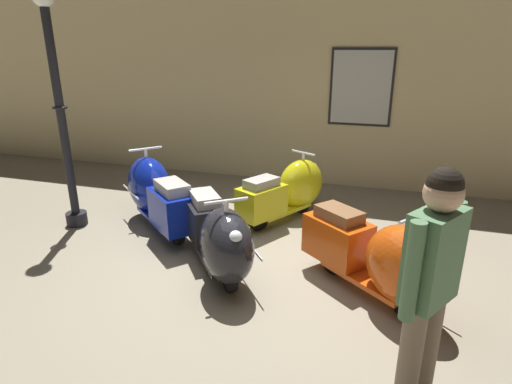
{
  "coord_description": "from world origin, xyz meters",
  "views": [
    {
      "loc": [
        1.52,
        -3.84,
        2.36
      ],
      "look_at": [
        0.07,
        0.79,
        0.68
      ],
      "focal_mm": 29.26,
      "sensor_mm": 36.0,
      "label": 1
    }
  ],
  "objects_px": {
    "visitor_0": "(430,280)",
    "scooter_1": "(219,238)",
    "scooter_2": "(290,190)",
    "scooter_0": "(156,193)",
    "lamppost": "(60,107)",
    "scooter_3": "(383,259)"
  },
  "relations": [
    {
      "from": "scooter_1",
      "to": "visitor_0",
      "type": "height_order",
      "value": "visitor_0"
    },
    {
      "from": "lamppost",
      "to": "visitor_0",
      "type": "xyz_separation_m",
      "value": [
        4.37,
        -1.93,
        -0.64
      ]
    },
    {
      "from": "scooter_2",
      "to": "lamppost",
      "type": "relative_size",
      "value": 0.51
    },
    {
      "from": "lamppost",
      "to": "scooter_2",
      "type": "bearing_deg",
      "value": 22.11
    },
    {
      "from": "scooter_2",
      "to": "scooter_0",
      "type": "bearing_deg",
      "value": 144.21
    },
    {
      "from": "visitor_0",
      "to": "scooter_1",
      "type": "bearing_deg",
      "value": -1.14
    },
    {
      "from": "scooter_0",
      "to": "scooter_1",
      "type": "relative_size",
      "value": 1.04
    },
    {
      "from": "scooter_1",
      "to": "visitor_0",
      "type": "distance_m",
      "value": 2.35
    },
    {
      "from": "scooter_3",
      "to": "visitor_0",
      "type": "bearing_deg",
      "value": -39.76
    },
    {
      "from": "scooter_3",
      "to": "lamppost",
      "type": "distance_m",
      "value": 4.33
    },
    {
      "from": "scooter_1",
      "to": "lamppost",
      "type": "xyz_separation_m",
      "value": [
        -2.44,
        0.69,
        1.19
      ]
    },
    {
      "from": "scooter_0",
      "to": "visitor_0",
      "type": "distance_m",
      "value": 4.0
    },
    {
      "from": "scooter_2",
      "to": "visitor_0",
      "type": "xyz_separation_m",
      "value": [
        1.58,
        -3.06,
        0.57
      ]
    },
    {
      "from": "scooter_0",
      "to": "lamppost",
      "type": "relative_size",
      "value": 0.53
    },
    {
      "from": "scooter_2",
      "to": "scooter_3",
      "type": "xyz_separation_m",
      "value": [
        1.32,
        -1.8,
        0.03
      ]
    },
    {
      "from": "scooter_1",
      "to": "scooter_2",
      "type": "relative_size",
      "value": 0.99
    },
    {
      "from": "scooter_1",
      "to": "visitor_0",
      "type": "bearing_deg",
      "value": 18.91
    },
    {
      "from": "scooter_0",
      "to": "scooter_2",
      "type": "xyz_separation_m",
      "value": [
        1.69,
        0.81,
        -0.05
      ]
    },
    {
      "from": "scooter_1",
      "to": "scooter_0",
      "type": "bearing_deg",
      "value": -165.3
    },
    {
      "from": "scooter_0",
      "to": "visitor_0",
      "type": "bearing_deg",
      "value": -173.92
    },
    {
      "from": "scooter_3",
      "to": "scooter_0",
      "type": "bearing_deg",
      "value": -159.48
    },
    {
      "from": "scooter_2",
      "to": "visitor_0",
      "type": "relative_size",
      "value": 0.9
    }
  ]
}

